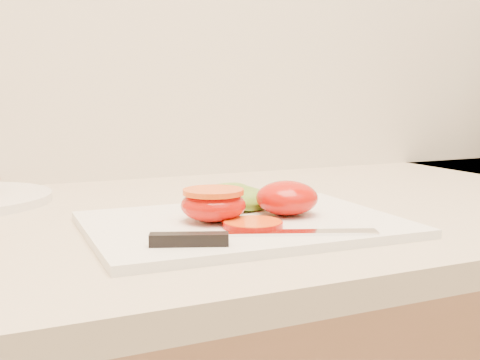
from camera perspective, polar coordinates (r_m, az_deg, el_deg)
name	(u,v)px	position (r m, az deg, el deg)	size (l,w,h in m)	color
cutting_board	(244,224)	(0.69, 0.35, -4.22)	(0.35, 0.25, 0.01)	white
tomato_half_dome	(287,198)	(0.72, 4.47, -1.70)	(0.07, 0.07, 0.04)	#B91500
tomato_half_cut	(213,204)	(0.68, -2.54, -2.25)	(0.07, 0.07, 0.04)	#B91500
tomato_slice_0	(253,224)	(0.65, 1.21, -4.21)	(0.06, 0.06, 0.01)	orange
lettuce_leaf_0	(241,197)	(0.77, 0.08, -1.60)	(0.11, 0.08, 0.02)	olive
knife	(236,237)	(0.59, -0.41, -5.39)	(0.24, 0.08, 0.01)	silver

